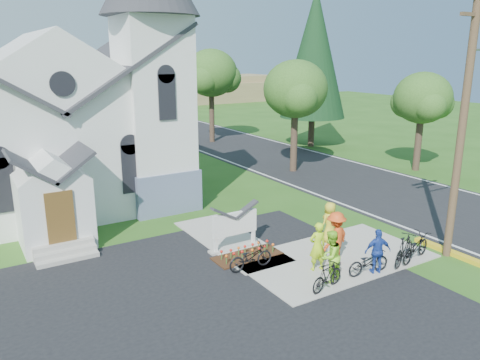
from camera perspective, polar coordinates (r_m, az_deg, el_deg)
ground at (r=16.71m, az=8.77°, el=-11.15°), size 120.00×120.00×0.00m
road at (r=33.78m, az=5.37°, el=2.50°), size 8.00×90.00×0.02m
sidewalk at (r=17.96m, az=11.44°, el=-9.27°), size 7.00×4.00×0.05m
church at (r=24.28m, az=-21.29°, el=9.14°), size 12.35×12.00×13.00m
church_sign at (r=18.04m, az=-0.63°, el=-5.39°), size 2.20×0.40×1.70m
flower_bed at (r=17.71m, az=0.90°, el=-9.26°), size 2.60×1.10×0.07m
utility_pole at (r=18.23m, az=25.76°, el=7.51°), size 3.45×0.28×10.00m
tree_road_near at (r=29.76m, az=6.78°, el=10.88°), size 4.00×4.00×7.05m
tree_road_mid at (r=40.07m, az=-3.54°, el=12.84°), size 4.40×4.40×7.80m
tree_road_far at (r=32.01m, az=21.37°, el=9.23°), size 3.60×3.60×6.30m
conifer at (r=38.44m, az=9.06°, el=14.99°), size 5.20×5.20×12.40m
distant_hills at (r=69.11m, az=-20.78°, el=9.85°), size 61.00×10.00×5.60m
cyclist_0 at (r=16.52m, az=9.43°, el=-7.98°), size 0.71×0.53×1.75m
bike_0 at (r=16.53m, az=1.30°, el=-9.37°), size 1.72×0.64×0.89m
cyclist_1 at (r=15.80m, az=10.93°, el=-9.12°), size 1.00×0.87×1.77m
bike_1 at (r=15.45m, az=10.59°, el=-11.47°), size 1.55×0.72×0.90m
cyclist_2 at (r=16.79m, az=16.44°, el=-8.33°), size 1.01×0.71×1.58m
bike_2 at (r=16.77m, az=15.37°, el=-9.61°), size 1.71×0.74×0.87m
cyclist_3 at (r=17.15m, az=11.58°, el=-6.90°), size 1.38×1.00×1.92m
bike_3 at (r=17.88m, az=19.39°, el=-8.00°), size 1.86×1.13×1.08m
cyclist_4 at (r=19.03m, az=10.87°, el=-5.05°), size 0.84×0.57×1.65m
bike_4 at (r=18.34m, az=20.59°, el=-7.68°), size 1.98×1.09×0.99m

